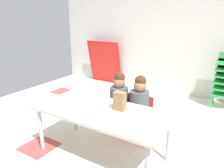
# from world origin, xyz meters

# --- Properties ---
(ground_plane) EXTENTS (6.18, 4.47, 0.02)m
(ground_plane) POSITION_xyz_m (0.00, -0.01, -0.01)
(ground_plane) COLOR silver
(back_wall) EXTENTS (6.18, 0.10, 2.67)m
(back_wall) POSITION_xyz_m (0.00, 2.24, 1.33)
(back_wall) COLOR beige
(back_wall) RESTS_ON ground_plane
(craft_table) EXTENTS (1.60, 0.76, 0.62)m
(craft_table) POSITION_xyz_m (-0.07, -0.60, 0.56)
(craft_table) COLOR beige
(craft_table) RESTS_ON ground_plane
(seated_child_near_camera) EXTENTS (0.32, 0.31, 0.92)m
(seated_child_near_camera) POSITION_xyz_m (-0.20, 0.00, 0.55)
(seated_child_near_camera) COLOR red
(seated_child_near_camera) RESTS_ON ground_plane
(seated_child_middle_seat) EXTENTS (0.34, 0.34, 0.92)m
(seated_child_middle_seat) POSITION_xyz_m (0.13, 0.00, 0.55)
(seated_child_middle_seat) COLOR red
(seated_child_middle_seat) RESTS_ON ground_plane
(kid_chair_green_stack) EXTENTS (0.32, 0.30, 1.04)m
(kid_chair_green_stack) POSITION_xyz_m (0.97, 1.86, 0.58)
(kid_chair_green_stack) COLOR green
(kid_chair_green_stack) RESTS_ON ground_plane
(folded_activity_table) EXTENTS (0.90, 0.29, 1.09)m
(folded_activity_table) POSITION_xyz_m (-1.82, 2.04, 0.54)
(folded_activity_table) COLOR red
(folded_activity_table) RESTS_ON ground_plane
(paper_bag_brown) EXTENTS (0.13, 0.09, 0.22)m
(paper_bag_brown) POSITION_xyz_m (0.10, -0.49, 0.73)
(paper_bag_brown) COLOR #9E754C
(paper_bag_brown) RESTS_ON craft_table
(paper_plate_near_edge) EXTENTS (0.18, 0.18, 0.01)m
(paper_plate_near_edge) POSITION_xyz_m (-0.29, -0.48, 0.62)
(paper_plate_near_edge) COLOR white
(paper_plate_near_edge) RESTS_ON craft_table
(paper_plate_center_table) EXTENTS (0.18, 0.18, 0.01)m
(paper_plate_center_table) POSITION_xyz_m (-0.49, -0.63, 0.62)
(paper_plate_center_table) COLOR white
(paper_plate_center_table) RESTS_ON craft_table
(donut_powdered_on_plate) EXTENTS (0.12, 0.12, 0.04)m
(donut_powdered_on_plate) POSITION_xyz_m (-0.29, -0.48, 0.64)
(donut_powdered_on_plate) COLOR white
(donut_powdered_on_plate) RESTS_ON craft_table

